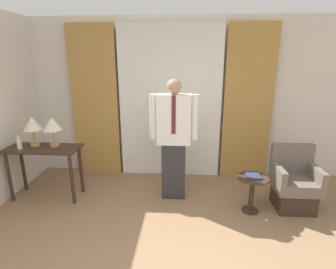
% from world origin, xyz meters
% --- Properties ---
extents(wall_back, '(10.00, 0.06, 2.70)m').
position_xyz_m(wall_back, '(0.00, 3.02, 1.35)').
color(wall_back, silver).
rests_on(wall_back, ground_plane).
extents(curtain_sheer_center, '(1.72, 0.06, 2.58)m').
position_xyz_m(curtain_sheer_center, '(0.00, 2.89, 1.29)').
color(curtain_sheer_center, white).
rests_on(curtain_sheer_center, ground_plane).
extents(curtain_drape_left, '(0.80, 0.06, 2.58)m').
position_xyz_m(curtain_drape_left, '(-1.30, 2.89, 1.29)').
color(curtain_drape_left, '#B28442').
rests_on(curtain_drape_left, ground_plane).
extents(curtain_drape_right, '(0.80, 0.06, 2.58)m').
position_xyz_m(curtain_drape_right, '(1.30, 2.89, 1.29)').
color(curtain_drape_right, '#B28442').
rests_on(curtain_drape_right, ground_plane).
extents(desk, '(1.05, 0.46, 0.79)m').
position_xyz_m(desk, '(-1.80, 1.95, 0.64)').
color(desk, '#38281E').
rests_on(desk, ground_plane).
extents(table_lamp_left, '(0.27, 0.27, 0.44)m').
position_xyz_m(table_lamp_left, '(-1.95, 2.02, 1.11)').
color(table_lamp_left, tan).
rests_on(table_lamp_left, desk).
extents(table_lamp_right, '(0.27, 0.27, 0.44)m').
position_xyz_m(table_lamp_right, '(-1.65, 2.02, 1.11)').
color(table_lamp_right, tan).
rests_on(table_lamp_right, desk).
extents(bottle_near_edge, '(0.07, 0.07, 0.20)m').
position_xyz_m(bottle_near_edge, '(-2.09, 1.86, 0.87)').
color(bottle_near_edge, silver).
rests_on(bottle_near_edge, desk).
extents(person, '(0.69, 0.23, 1.77)m').
position_xyz_m(person, '(0.11, 2.07, 0.96)').
color(person, '#2D2D33').
rests_on(person, ground_plane).
extents(armchair, '(0.58, 0.53, 0.88)m').
position_xyz_m(armchair, '(1.79, 1.89, 0.34)').
color(armchair, '#38281E').
rests_on(armchair, ground_plane).
extents(side_table, '(0.41, 0.41, 0.51)m').
position_xyz_m(side_table, '(1.18, 1.73, 0.35)').
color(side_table, '#38281E').
rests_on(side_table, ground_plane).
extents(book, '(0.19, 0.24, 0.03)m').
position_xyz_m(book, '(1.18, 1.76, 0.53)').
color(book, '#2D334C').
rests_on(book, side_table).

